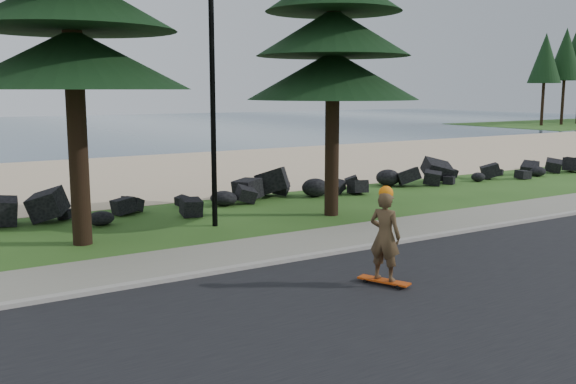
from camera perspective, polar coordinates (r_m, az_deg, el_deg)
name	(u,v)px	position (r m, az deg, el deg)	size (l,w,h in m)	color
ground	(277,251)	(14.36, -0.98, -5.30)	(160.00, 160.00, 0.00)	#294F18
road	(418,309)	(10.91, 11.46, -10.14)	(160.00, 7.00, 0.02)	black
kerb	(299,258)	(13.61, 0.98, -5.90)	(160.00, 0.20, 0.10)	#A8A197
sidewalk	(272,248)	(14.52, -1.39, -4.98)	(160.00, 2.00, 0.08)	gray
beach_sand	(97,177)	(27.62, -16.64, 1.29)	(160.00, 15.00, 0.01)	beige
seawall_boulders	(180,211)	(19.27, -9.57, -1.72)	(60.00, 2.40, 1.10)	black
lamp_post	(212,67)	(16.75, -6.76, 10.96)	(0.25, 0.14, 8.14)	black
skateboarder	(385,237)	(11.81, 8.61, -3.93)	(0.61, 1.01, 1.84)	#B93C0A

